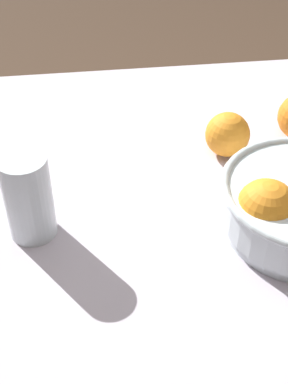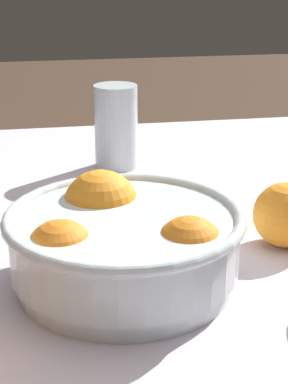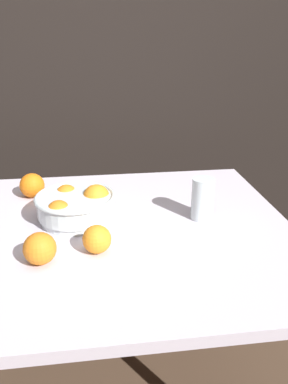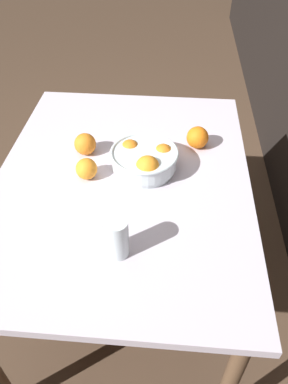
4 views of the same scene
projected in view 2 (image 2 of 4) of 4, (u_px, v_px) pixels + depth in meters
dining_table at (182, 320)px, 0.74m from camera, size 1.17×0.89×0.73m
fruit_bowl at (122, 242)px, 0.64m from camera, size 0.24×0.24×0.10m
juice_glass at (116, 130)px, 0.99m from camera, size 0.07×0.07×0.13m
orange_loose_front at (286, 215)px, 0.73m from camera, size 0.07×0.07×0.07m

